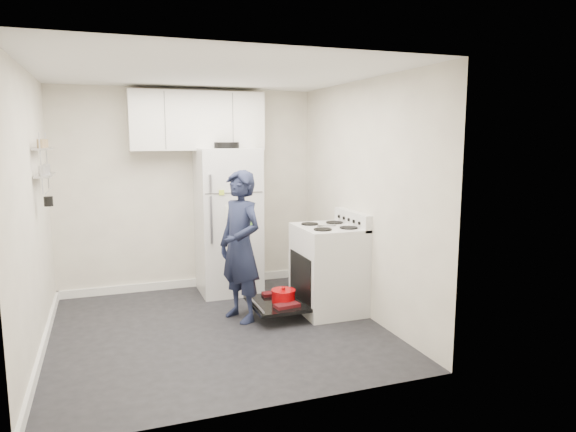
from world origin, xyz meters
name	(u,v)px	position (x,y,z in m)	size (l,w,h in m)	color
room	(212,210)	(-0.03, 0.03, 1.21)	(3.21, 3.21, 2.51)	black
electric_range	(327,270)	(1.26, 0.15, 0.47)	(0.66, 0.76, 1.10)	silver
open_oven_door	(279,300)	(0.70, 0.14, 0.18)	(0.55, 0.70, 0.21)	black
refrigerator	(228,220)	(0.41, 1.25, 0.90)	(0.72, 0.74, 1.85)	silver
upper_cabinets	(197,121)	(0.10, 1.43, 2.10)	(1.60, 0.33, 0.70)	silver
wall_shelf_rack	(44,162)	(-1.52, 0.49, 1.68)	(0.14, 0.60, 0.61)	#B2B2B7
person	(240,246)	(0.30, 0.21, 0.79)	(0.57, 0.38, 1.57)	#191E38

